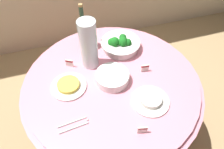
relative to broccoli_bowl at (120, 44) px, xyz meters
The scene contains 12 objects.
ground_plane 0.84m from the broccoli_bowl, 118.34° to the right, with size 6.00×6.00×0.00m, color tan.
buffet_table 0.51m from the broccoli_bowl, 118.34° to the right, with size 1.16×1.16×0.74m.
broccoli_bowl is the anchor object (origin of this frame).
plate_stack 0.31m from the broccoli_bowl, 117.76° to the right, with size 0.21×0.21×0.06m.
wine_bottle 0.27m from the broccoli_bowl, 155.68° to the left, with size 0.07×0.07×0.34m.
decorative_fruit_vase 0.28m from the broccoli_bowl, 160.13° to the right, with size 0.11×0.11×0.34m.
serving_tongs 0.66m from the broccoli_bowl, 130.17° to the right, with size 0.17×0.06×0.01m.
food_plate_rice 0.49m from the broccoli_bowl, 87.33° to the right, with size 0.22×0.22×0.04m.
food_plate_fried_egg 0.48m from the broccoli_bowl, 149.76° to the right, with size 0.22×0.22×0.03m.
label_placard_front 0.66m from the broccoli_bowl, 98.44° to the right, with size 0.05×0.02×0.05m.
label_placard_mid 0.39m from the broccoli_bowl, behind, with size 0.05×0.03×0.05m.
label_placard_rear 0.27m from the broccoli_bowl, 71.74° to the right, with size 0.05×0.01×0.05m.
Camera 1 is at (-0.24, -0.79, 1.75)m, focal length 32.81 mm.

